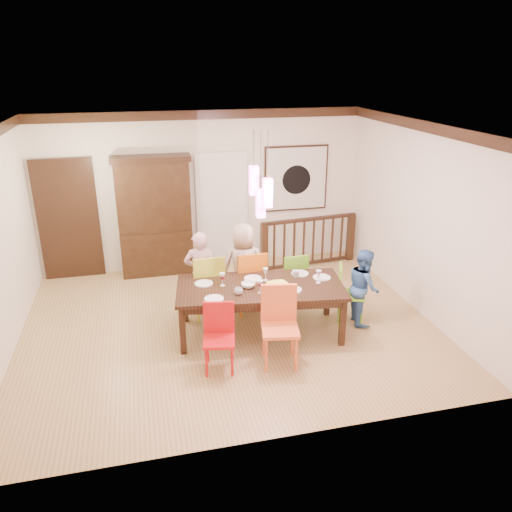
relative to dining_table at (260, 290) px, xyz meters
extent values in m
plane|color=#A58450|center=(-0.40, 0.33, -0.67)|extent=(6.00, 6.00, 0.00)
plane|color=white|center=(-0.40, 0.33, 2.23)|extent=(6.00, 6.00, 0.00)
plane|color=#ECE4CB|center=(-0.40, 2.83, 0.78)|extent=(6.00, 0.00, 6.00)
plane|color=#ECE4CB|center=(2.60, 0.33, 0.78)|extent=(0.00, 5.00, 5.00)
cube|color=black|center=(-2.80, 2.78, 0.38)|extent=(1.04, 0.07, 2.24)
cube|color=silver|center=(-0.05, 2.79, 0.38)|extent=(0.97, 0.05, 2.22)
cube|color=black|center=(1.40, 2.80, 0.93)|extent=(1.25, 0.04, 1.25)
cube|color=silver|center=(1.40, 2.77, 0.93)|extent=(1.18, 0.02, 1.18)
cylinder|color=black|center=(1.40, 2.76, 0.91)|extent=(0.56, 0.01, 0.56)
cube|color=#F349AE|center=(-0.08, 0.05, 1.58)|extent=(0.11, 0.11, 0.38)
cylinder|color=black|center=(-0.08, 0.05, 2.00)|extent=(0.01, 0.01, 0.46)
cube|color=#F349AE|center=(0.08, -0.05, 1.43)|extent=(0.11, 0.11, 0.38)
cylinder|color=black|center=(0.08, -0.05, 1.92)|extent=(0.01, 0.01, 0.61)
cube|color=#F349AE|center=(0.00, 0.00, 1.28)|extent=(0.11, 0.11, 0.38)
cylinder|color=black|center=(0.00, 0.00, 1.85)|extent=(0.01, 0.01, 0.76)
cube|color=black|center=(0.00, 0.00, 0.05)|extent=(2.47, 1.37, 0.05)
cube|color=black|center=(-1.09, 0.45, -0.32)|extent=(0.09, 0.09, 0.70)
cube|color=black|center=(1.09, 0.45, -0.32)|extent=(0.09, 0.09, 0.70)
cube|color=black|center=(-1.09, -0.45, -0.32)|extent=(0.09, 0.09, 0.70)
cube|color=black|center=(1.09, -0.45, -0.32)|extent=(0.09, 0.09, 0.70)
cube|color=black|center=(0.00, 0.47, -0.02)|extent=(2.13, 0.33, 0.10)
cube|color=black|center=(0.00, -0.47, -0.02)|extent=(2.13, 0.33, 0.10)
cube|color=#AAB729|center=(-0.65, 0.70, -0.17)|extent=(0.48, 0.48, 0.04)
cube|color=#AAB729|center=(-0.65, 0.70, 0.11)|extent=(0.47, 0.06, 0.51)
cylinder|color=#AAB729|center=(-0.84, 0.51, -0.43)|extent=(0.04, 0.04, 0.49)
cylinder|color=#AAB729|center=(-0.46, 0.51, -0.43)|extent=(0.04, 0.04, 0.49)
cylinder|color=#AAB729|center=(-0.84, 0.89, -0.43)|extent=(0.04, 0.04, 0.49)
cylinder|color=#AAB729|center=(-0.46, 0.89, -0.43)|extent=(0.04, 0.04, 0.49)
cube|color=#C35C0E|center=(0.00, 0.73, -0.18)|extent=(0.49, 0.49, 0.04)
cube|color=#C35C0E|center=(0.00, 0.73, 0.09)|extent=(0.46, 0.08, 0.50)
cylinder|color=#C35C0E|center=(-0.19, 0.54, -0.43)|extent=(0.04, 0.04, 0.48)
cylinder|color=#C35C0E|center=(0.18, 0.54, -0.43)|extent=(0.04, 0.04, 0.48)
cylinder|color=#C35C0E|center=(-0.19, 0.91, -0.43)|extent=(0.04, 0.04, 0.48)
cylinder|color=#C35C0E|center=(0.18, 0.91, -0.43)|extent=(0.04, 0.04, 0.48)
cube|color=#67B024|center=(0.72, 0.79, -0.24)|extent=(0.43, 0.43, 0.04)
cube|color=#67B024|center=(0.72, 0.79, 0.00)|extent=(0.41, 0.07, 0.44)
cylinder|color=#67B024|center=(0.55, 0.63, -0.46)|extent=(0.03, 0.03, 0.42)
cylinder|color=#67B024|center=(0.88, 0.63, -0.46)|extent=(0.03, 0.03, 0.42)
cylinder|color=#67B024|center=(0.55, 0.96, -0.46)|extent=(0.03, 0.03, 0.42)
cylinder|color=#67B024|center=(0.88, 0.96, -0.46)|extent=(0.03, 0.03, 0.42)
cube|color=red|center=(-0.73, -0.78, -0.25)|extent=(0.46, 0.46, 0.04)
cube|color=red|center=(-0.73, -0.78, -0.02)|extent=(0.40, 0.11, 0.43)
cylinder|color=red|center=(-0.89, -0.94, -0.47)|extent=(0.03, 0.03, 0.41)
cylinder|color=red|center=(-0.57, -0.94, -0.47)|extent=(0.03, 0.03, 0.41)
cylinder|color=red|center=(-0.89, -0.62, -0.47)|extent=(0.03, 0.03, 0.41)
cylinder|color=red|center=(-0.57, -0.62, -0.47)|extent=(0.03, 0.03, 0.41)
cube|color=orange|center=(0.06, -0.83, -0.17)|extent=(0.54, 0.54, 0.04)
cube|color=orange|center=(0.06, -0.83, 0.11)|extent=(0.47, 0.13, 0.51)
cylinder|color=orange|center=(-0.13, -1.02, -0.43)|extent=(0.04, 0.04, 0.49)
cylinder|color=orange|center=(0.25, -1.02, -0.43)|extent=(0.04, 0.04, 0.49)
cylinder|color=orange|center=(-0.13, -0.64, -0.43)|extent=(0.04, 0.04, 0.49)
cylinder|color=orange|center=(0.25, -0.64, -0.43)|extent=(0.04, 0.04, 0.49)
cube|color=#6FBB25|center=(1.42, 0.05, -0.25)|extent=(0.52, 0.52, 0.04)
cube|color=#6FBB25|center=(1.42, 0.05, -0.01)|extent=(0.18, 0.38, 0.44)
cylinder|color=#6FBB25|center=(1.26, -0.11, -0.47)|extent=(0.03, 0.03, 0.42)
cylinder|color=#6FBB25|center=(1.58, -0.11, -0.47)|extent=(0.03, 0.03, 0.42)
cylinder|color=#6FBB25|center=(1.26, 0.21, -0.47)|extent=(0.03, 0.03, 0.42)
cylinder|color=#6FBB25|center=(1.58, 0.21, -0.47)|extent=(0.03, 0.03, 0.42)
cube|color=black|center=(-1.31, 2.61, -0.26)|extent=(1.28, 0.44, 0.83)
cube|color=black|center=(-1.31, 2.63, 0.79)|extent=(1.28, 0.40, 1.28)
cube|color=black|center=(-1.31, 2.82, 0.79)|extent=(1.10, 0.02, 1.10)
cube|color=black|center=(-1.31, 2.63, 1.45)|extent=(1.38, 0.44, 0.10)
cube|color=black|center=(0.61, 2.28, -0.21)|extent=(0.13, 0.13, 0.92)
cube|color=black|center=(2.42, 2.28, -0.21)|extent=(0.13, 0.13, 0.92)
cube|color=black|center=(1.52, 2.28, 0.26)|extent=(1.93, 0.28, 0.06)
cube|color=black|center=(1.52, 2.28, -0.62)|extent=(1.81, 0.25, 0.05)
imported|color=#DDA8B8|center=(-0.74, 0.80, 0.00)|extent=(0.54, 0.41, 1.34)
imported|color=#BFA790|center=(-0.06, 0.85, 0.02)|extent=(0.72, 0.51, 1.40)
imported|color=#3B67A5|center=(1.58, -0.03, -0.10)|extent=(0.52, 0.63, 1.16)
imported|color=#EDED43|center=(0.21, -0.16, 0.11)|extent=(0.33, 0.33, 0.07)
imported|color=white|center=(-0.18, -0.01, 0.11)|extent=(0.24, 0.24, 0.06)
imported|color=silver|center=(-0.35, -0.20, 0.12)|extent=(0.15, 0.15, 0.09)
imported|color=silver|center=(0.58, 0.17, 0.13)|extent=(0.12, 0.12, 0.10)
cylinder|color=white|center=(-0.77, 0.24, 0.08)|extent=(0.26, 0.26, 0.01)
cylinder|color=white|center=(-0.05, 0.25, 0.08)|extent=(0.26, 0.26, 0.01)
cylinder|color=white|center=(0.67, 0.27, 0.08)|extent=(0.26, 0.26, 0.01)
cylinder|color=white|center=(-0.70, -0.27, 0.08)|extent=(0.26, 0.26, 0.01)
cylinder|color=white|center=(0.40, -0.25, 0.08)|extent=(0.26, 0.26, 0.01)
cylinder|color=white|center=(0.94, 0.05, 0.08)|extent=(0.26, 0.26, 0.01)
cube|color=#D83359|center=(0.02, -0.32, 0.08)|extent=(0.18, 0.14, 0.01)
camera|label=1|loc=(-1.55, -6.19, 3.05)|focal=35.00mm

